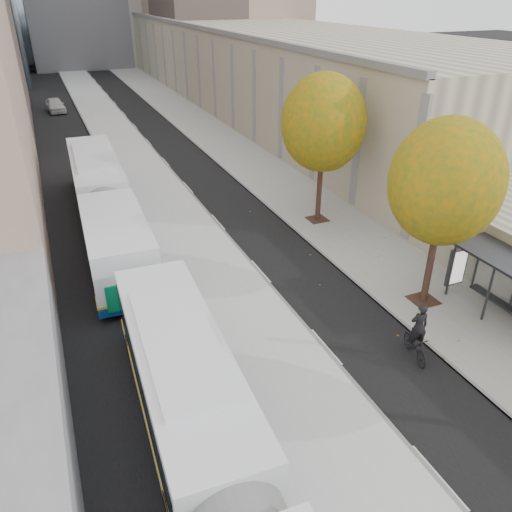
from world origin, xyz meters
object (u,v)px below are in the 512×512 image
bus_shelter (512,269)px  distant_car (55,105)px  cyclist (417,338)px  bus_near (221,485)px  bus_far (104,203)px

bus_shelter → distant_car: bus_shelter is taller
cyclist → distant_car: bearing=114.3°
bus_shelter → distant_car: size_ratio=1.05×
bus_shelter → bus_near: size_ratio=0.26×
bus_shelter → bus_far: 19.47m
bus_shelter → distant_car: 48.66m
bus_far → distant_car: bearing=93.0°
bus_far → distant_car: 32.32m
cyclist → distant_car: (-9.01, 47.32, -0.11)m
bus_shelter → bus_near: bus_near is taller
bus_far → distant_car: bus_far is taller
bus_far → cyclist: 17.23m
bus_far → bus_near: bearing=-88.0°
cyclist → bus_near: bearing=-144.6°
bus_shelter → distant_car: bearing=106.5°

